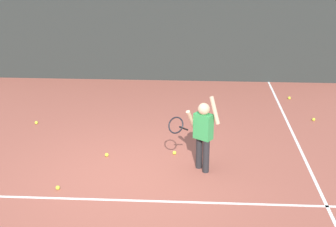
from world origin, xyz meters
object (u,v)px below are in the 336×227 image
tennis_ball_2 (174,153)px  tennis_ball_0 (289,98)px  tennis_ball_6 (36,123)px  tennis_player (202,131)px  tennis_ball_4 (202,107)px  tennis_ball_1 (107,155)px  tennis_ball_5 (58,188)px  tennis_ball_3 (314,119)px

tennis_ball_2 → tennis_ball_0: bearing=50.4°
tennis_ball_0 → tennis_ball_6: same height
tennis_player → tennis_ball_6: size_ratio=20.46×
tennis_player → tennis_ball_2: size_ratio=20.46×
tennis_ball_4 → tennis_ball_6: size_ratio=1.00×
tennis_ball_1 → tennis_ball_2: bearing=7.2°
tennis_ball_2 → tennis_ball_5: same height
tennis_ball_4 → tennis_ball_5: 4.46m
tennis_ball_6 → tennis_ball_4: bearing=18.4°
tennis_ball_3 → tennis_ball_5: same height
tennis_ball_3 → tennis_ball_1: bearing=-154.6°
tennis_ball_6 → tennis_ball_5: bearing=-65.9°
tennis_ball_0 → tennis_ball_4: bearing=-160.6°
tennis_ball_4 → tennis_ball_2: bearing=-102.1°
tennis_ball_4 → tennis_ball_5: (-2.30, -3.81, 0.00)m
tennis_ball_3 → tennis_ball_5: size_ratio=1.00×
tennis_ball_1 → tennis_ball_4: bearing=56.2°
tennis_ball_2 → tennis_ball_6: bearing=156.6°
tennis_player → tennis_ball_2: bearing=164.4°
tennis_player → tennis_ball_5: tennis_player is taller
tennis_player → tennis_ball_4: tennis_player is taller
tennis_player → tennis_ball_0: size_ratio=20.46×
tennis_ball_1 → tennis_ball_3: 4.57m
tennis_ball_0 → tennis_ball_2: same height
tennis_ball_5 → tennis_ball_6: size_ratio=1.00×
tennis_player → tennis_ball_6: (-3.45, 1.86, -0.69)m
tennis_player → tennis_ball_2: tennis_player is taller
tennis_ball_3 → tennis_ball_5: (-4.69, -3.17, 0.00)m
tennis_ball_2 → tennis_ball_5: (-1.78, -1.36, 0.00)m
tennis_ball_1 → tennis_ball_2: same height
tennis_ball_4 → tennis_ball_6: (-3.49, -1.16, 0.00)m
tennis_ball_4 → tennis_player: bearing=-90.8°
tennis_player → tennis_ball_3: size_ratio=20.46×
tennis_ball_3 → tennis_ball_4: size_ratio=1.00×
tennis_player → tennis_ball_2: 1.02m
tennis_ball_4 → tennis_ball_6: bearing=-161.6°
tennis_ball_0 → tennis_ball_4: size_ratio=1.00×
tennis_ball_4 → tennis_ball_5: same height
tennis_ball_0 → tennis_ball_5: 6.35m
tennis_player → tennis_ball_4: size_ratio=20.46×
tennis_ball_2 → tennis_ball_6: (-2.97, 1.29, 0.00)m
tennis_ball_1 → tennis_ball_2: (1.22, 0.15, 0.00)m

